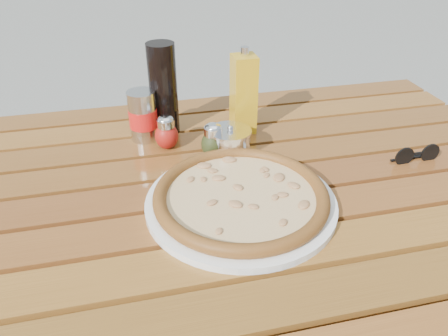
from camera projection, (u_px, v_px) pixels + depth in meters
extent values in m
cube|color=#39220D|center=(376.00, 194.00, 1.54)|extent=(0.06, 0.06, 0.70)
cube|color=#3D220D|center=(226.00, 205.00, 0.91)|extent=(1.36, 0.86, 0.04)
cube|color=#532F0E|center=(274.00, 308.00, 0.64)|extent=(1.40, 0.09, 0.03)
cube|color=#5F3510|center=(254.00, 260.00, 0.73)|extent=(1.40, 0.09, 0.03)
cube|color=#552A0F|center=(239.00, 222.00, 0.81)|extent=(1.40, 0.09, 0.03)
cube|color=#4F250D|center=(226.00, 192.00, 0.89)|extent=(1.40, 0.09, 0.03)
cube|color=#512A0E|center=(216.00, 166.00, 0.98)|extent=(1.40, 0.09, 0.03)
cube|color=#50290E|center=(207.00, 145.00, 1.06)|extent=(1.40, 0.09, 0.03)
cube|color=#5C3110|center=(199.00, 126.00, 1.14)|extent=(1.40, 0.09, 0.03)
cube|color=#50290E|center=(193.00, 110.00, 1.23)|extent=(1.40, 0.09, 0.03)
cylinder|color=white|center=(241.00, 202.00, 0.83)|extent=(0.41, 0.41, 0.01)
cylinder|color=#FFEBB6|center=(241.00, 197.00, 0.82)|extent=(0.32, 0.32, 0.01)
torus|color=black|center=(241.00, 195.00, 0.82)|extent=(0.34, 0.34, 0.03)
ellipsoid|color=red|center=(167.00, 136.00, 1.00)|extent=(0.07, 0.07, 0.06)
cylinder|color=silver|center=(166.00, 123.00, 0.98)|extent=(0.05, 0.05, 0.02)
ellipsoid|color=silver|center=(165.00, 119.00, 0.98)|extent=(0.05, 0.05, 0.02)
ellipsoid|color=#323916|center=(213.00, 144.00, 0.97)|extent=(0.07, 0.07, 0.06)
cylinder|color=silver|center=(213.00, 131.00, 0.95)|extent=(0.05, 0.05, 0.02)
ellipsoid|color=white|center=(213.00, 127.00, 0.95)|extent=(0.04, 0.04, 0.02)
cylinder|color=black|center=(163.00, 90.00, 1.03)|extent=(0.08, 0.08, 0.22)
cylinder|color=silver|center=(143.00, 116.00, 1.02)|extent=(0.08, 0.08, 0.12)
cylinder|color=red|center=(143.00, 118.00, 1.03)|extent=(0.08, 0.08, 0.04)
cube|color=gold|center=(244.00, 95.00, 1.04)|extent=(0.06, 0.06, 0.19)
cylinder|color=silver|center=(245.00, 51.00, 0.98)|extent=(0.02, 0.02, 0.02)
cylinder|color=white|center=(230.00, 143.00, 0.98)|extent=(0.11, 0.11, 0.05)
cylinder|color=silver|center=(230.00, 131.00, 0.97)|extent=(0.12, 0.12, 0.01)
sphere|color=silver|center=(230.00, 128.00, 0.96)|extent=(0.02, 0.02, 0.01)
cylinder|color=black|center=(404.00, 157.00, 0.95)|extent=(0.04, 0.00, 0.04)
cylinder|color=black|center=(430.00, 153.00, 0.96)|extent=(0.04, 0.00, 0.04)
cube|color=black|center=(418.00, 153.00, 0.95)|extent=(0.02, 0.00, 0.00)
cube|color=black|center=(409.00, 158.00, 0.97)|extent=(0.09, 0.01, 0.00)
cube|color=black|center=(415.00, 156.00, 0.98)|extent=(0.09, 0.01, 0.00)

